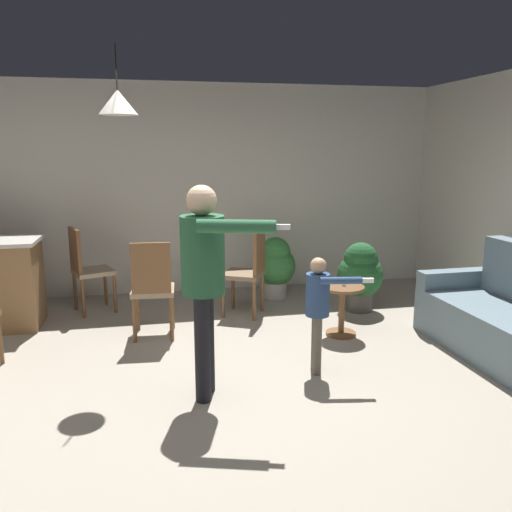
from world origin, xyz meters
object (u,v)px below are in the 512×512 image
Objects in this scene: person_adult at (205,269)px; person_child at (319,302)px; dining_chair_spare at (87,267)px; dining_chair_centre_back at (249,269)px; dining_chair_by_counter at (152,286)px; potted_plant_corner at (275,265)px; potted_plant_by_wall at (360,273)px; spare_remote_on_table at (344,283)px; side_table_by_couch at (342,304)px.

person_adult is 1.07m from person_child.
dining_chair_centre_back is at bearing 53.96° from dining_chair_spare.
dining_chair_centre_back is at bearing 29.73° from dining_chair_by_counter.
dining_chair_by_counter is 1.27× the size of potted_plant_corner.
dining_chair_by_counter reaches higher than potted_plant_corner.
dining_chair_spare is 3.17m from potted_plant_by_wall.
potted_plant_corner is (2.28, 0.14, -0.11)m from dining_chair_spare.
spare_remote_on_table is (0.36, -1.42, 0.11)m from potted_plant_corner.
dining_chair_by_counter is at bearing 172.01° from spare_remote_on_table.
person_child is 2.98m from dining_chair_spare.
potted_plant_by_wall is at bearing 148.22° from person_adult.
person_adult reaches higher than side_table_by_couch.
potted_plant_by_wall is (2.00, 1.78, -0.56)m from person_adult.
dining_chair_centre_back is at bearing 175.87° from potted_plant_by_wall.
person_adult is 2.07× the size of potted_plant_corner.
potted_plant_corner is at bearing 72.63° from dining_chair_spare.
side_table_by_couch is 2.94m from dining_chair_spare.
dining_chair_by_counter is at bearing 14.99° from dining_chair_spare.
person_adult is 12.52× the size of spare_remote_on_table.
spare_remote_on_table is (0.82, -0.79, -0.01)m from dining_chair_centre_back.
dining_chair_centre_back is 1.14m from spare_remote_on_table.
person_child is at bearing -123.15° from spare_remote_on_table.
spare_remote_on_table is at bearing 156.90° from person_child.
person_child is at bearing 120.55° from person_adult.
dining_chair_by_counter is 2.42m from potted_plant_by_wall.
dining_chair_centre_back is 1.88m from dining_chair_spare.
dining_chair_centre_back is 7.69× the size of spare_remote_on_table.
dining_chair_centre_back is (-0.80, 0.83, 0.22)m from side_table_by_couch.
person_child reaches higher than dining_chair_centre_back.
potted_plant_corner is (1.54, 1.15, -0.11)m from dining_chair_by_counter.
dining_chair_by_counter is 7.69× the size of spare_remote_on_table.
potted_plant_corner is (1.16, 2.50, -0.58)m from person_adult.
dining_chair_spare reaches higher than side_table_by_couch.
spare_remote_on_table is at bearing 56.96° from side_table_by_couch.
spare_remote_on_table is at bearing -75.64° from potted_plant_corner.
side_table_by_couch is at bearing -123.04° from spare_remote_on_table.
dining_chair_spare is (-2.09, 2.12, -0.08)m from person_child.
dining_chair_centre_back is (1.08, 0.52, 0.00)m from dining_chair_by_counter.
potted_plant_corner is at bearing 139.22° from potted_plant_by_wall.
potted_plant_corner is (0.46, 0.63, -0.11)m from dining_chair_centre_back.
person_child is 7.71× the size of spare_remote_on_table.
dining_chair_by_counter is (-0.38, 1.35, -0.46)m from person_adult.
person_child reaches higher than dining_chair_spare.
dining_chair_by_counter is at bearing -143.24° from potted_plant_corner.
dining_chair_spare is at bearing 102.06° from dining_chair_centre_back.
person_adult reaches higher than potted_plant_by_wall.
dining_chair_centre_back is 1.23× the size of potted_plant_by_wall.
dining_chair_spare is at bearing -176.51° from potted_plant_corner.
person_adult is at bearing -65.97° from person_child.
dining_chair_spare is at bearing 154.10° from spare_remote_on_table.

